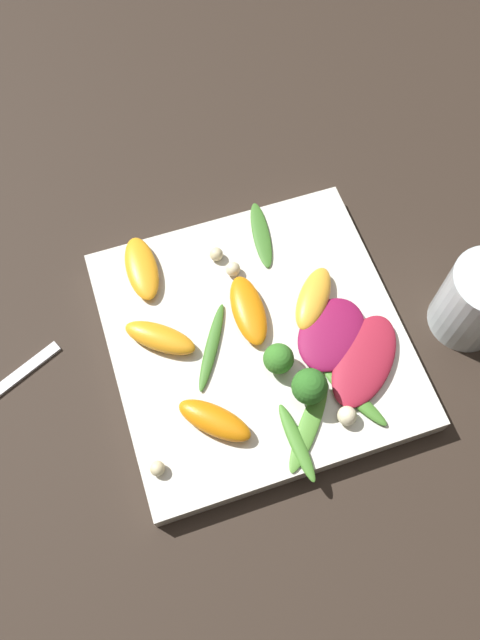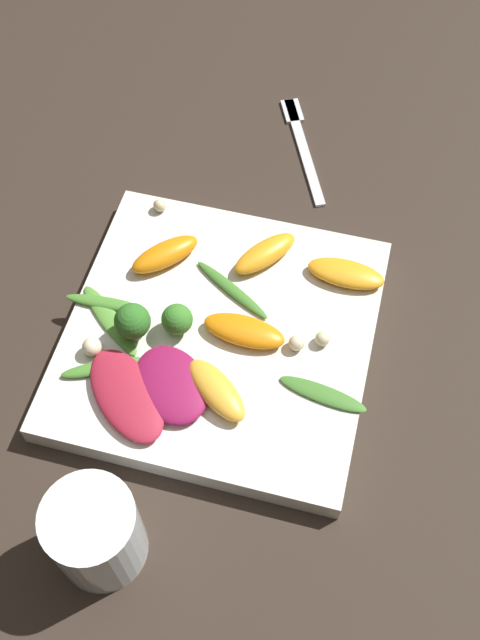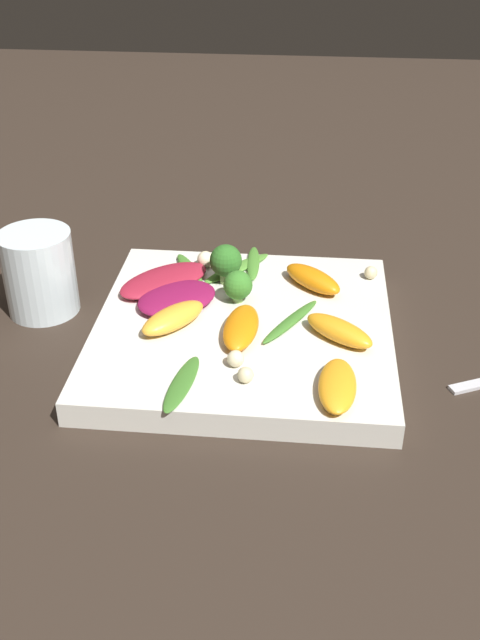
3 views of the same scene
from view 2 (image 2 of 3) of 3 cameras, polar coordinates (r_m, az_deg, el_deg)
The scene contains 22 objects.
ground_plane at distance 0.72m, azimuth -1.52°, elevation -1.76°, with size 2.40×2.40×0.00m, color #2D231C.
plate at distance 0.71m, azimuth -1.54°, elevation -1.27°, with size 0.28×0.28×0.02m.
drinking_glass at distance 0.61m, azimuth -10.93°, elevation -15.67°, with size 0.07×0.07×0.09m.
fork at distance 0.88m, azimuth 4.61°, elevation 13.70°, with size 0.08×0.16×0.01m.
radicchio_leaf_0 at distance 0.66m, azimuth -8.63°, elevation -5.66°, with size 0.11×0.11×0.01m.
radicchio_leaf_1 at distance 0.66m, azimuth -5.26°, elevation -4.91°, with size 0.10×0.10×0.01m.
orange_segment_0 at distance 0.74m, azimuth -5.73°, elevation 5.00°, with size 0.07×0.07×0.02m.
orange_segment_1 at distance 0.69m, azimuth 0.32°, elevation -0.84°, with size 0.08×0.04×0.02m.
orange_segment_2 at distance 0.66m, azimuth -1.81°, elevation -5.36°, with size 0.08×0.07×0.02m.
orange_segment_3 at distance 0.73m, azimuth 1.91°, elevation 5.08°, with size 0.07×0.07×0.02m.
orange_segment_4 at distance 0.73m, azimuth 8.07°, elevation 3.53°, with size 0.08×0.03×0.01m.
broccoli_floret_0 at distance 0.68m, azimuth -4.81°, elevation 0.02°, with size 0.03×0.03×0.03m.
broccoli_floret_1 at distance 0.68m, azimuth -8.19°, elevation -0.15°, with size 0.03×0.03×0.04m.
arugula_sprig_0 at distance 0.71m, azimuth -9.88°, elevation 0.00°, with size 0.08×0.07×0.00m.
arugula_sprig_1 at distance 0.72m, azimuth -10.35°, elevation 1.17°, with size 0.08×0.02×0.01m.
arugula_sprig_2 at distance 0.72m, azimuth -0.52°, elevation 2.31°, with size 0.09×0.06×0.01m.
arugula_sprig_3 at distance 0.68m, azimuth -10.42°, elevation -3.57°, with size 0.07×0.05×0.01m.
arugula_sprig_4 at distance 0.67m, azimuth 6.32°, elevation -5.63°, with size 0.08×0.03×0.00m.
macadamia_nut_0 at distance 0.78m, azimuth -6.12°, elevation 8.69°, with size 0.01×0.01×0.01m.
macadamia_nut_1 at distance 0.68m, azimuth 4.37°, elevation -1.61°, with size 0.02×0.02×0.02m.
macadamia_nut_2 at distance 0.69m, azimuth 6.32°, elevation -1.42°, with size 0.01×0.01×0.01m.
macadamia_nut_3 at distance 0.69m, azimuth -11.21°, elevation -2.02°, with size 0.02×0.02×0.02m.
Camera 2 is at (-0.11, 0.34, 0.62)m, focal length 42.00 mm.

